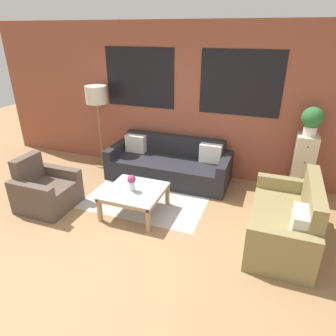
# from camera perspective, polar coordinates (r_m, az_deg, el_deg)

# --- Properties ---
(ground_plane) EXTENTS (16.00, 16.00, 0.00)m
(ground_plane) POSITION_cam_1_polar(r_m,az_deg,el_deg) (4.27, -6.64, -13.48)
(ground_plane) COLOR #9E754C
(wall_back_brick) EXTENTS (8.40, 0.09, 2.80)m
(wall_back_brick) POSITION_cam_1_polar(r_m,az_deg,el_deg) (5.76, 3.70, 12.50)
(wall_back_brick) COLOR brown
(wall_back_brick) RESTS_ON ground_plane
(rug) EXTENTS (2.02, 1.64, 0.00)m
(rug) POSITION_cam_1_polar(r_m,az_deg,el_deg) (5.28, -3.45, -5.11)
(rug) COLOR #BCB7B2
(rug) RESTS_ON ground_plane
(couch_dark) EXTENTS (2.30, 0.88, 0.78)m
(couch_dark) POSITION_cam_1_polar(r_m,az_deg,el_deg) (5.73, 0.18, 0.53)
(couch_dark) COLOR #232328
(couch_dark) RESTS_ON ground_plane
(settee_vintage) EXTENTS (0.80, 1.56, 0.92)m
(settee_vintage) POSITION_cam_1_polar(r_m,az_deg,el_deg) (4.33, 21.49, -9.61)
(settee_vintage) COLOR olive
(settee_vintage) RESTS_ON ground_plane
(armchair_corner) EXTENTS (0.80, 0.80, 0.84)m
(armchair_corner) POSITION_cam_1_polar(r_m,az_deg,el_deg) (5.22, -22.26, -4.04)
(armchair_corner) COLOR brown
(armchair_corner) RESTS_ON ground_plane
(coffee_table) EXTENTS (0.86, 0.86, 0.40)m
(coffee_table) POSITION_cam_1_polar(r_m,az_deg,el_deg) (4.66, -6.38, -4.81)
(coffee_table) COLOR silver
(coffee_table) RESTS_ON ground_plane
(floor_lamp) EXTENTS (0.41, 0.41, 1.67)m
(floor_lamp) POSITION_cam_1_polar(r_m,az_deg,el_deg) (6.09, -13.47, 12.94)
(floor_lamp) COLOR olive
(floor_lamp) RESTS_ON ground_plane
(drawer_cabinet) EXTENTS (0.33, 0.41, 1.08)m
(drawer_cabinet) POSITION_cam_1_polar(r_m,az_deg,el_deg) (5.55, 24.26, 0.40)
(drawer_cabinet) COLOR beige
(drawer_cabinet) RESTS_ON ground_plane
(potted_plant) EXTENTS (0.34, 0.34, 0.46)m
(potted_plant) POSITION_cam_1_polar(r_m,az_deg,el_deg) (5.30, 25.77, 8.31)
(potted_plant) COLOR silver
(potted_plant) RESTS_ON drawer_cabinet
(flower_vase) EXTENTS (0.13, 0.13, 0.26)m
(flower_vase) POSITION_cam_1_polar(r_m,az_deg,el_deg) (4.55, -6.94, -2.58)
(flower_vase) COLOR silver
(flower_vase) RESTS_ON coffee_table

